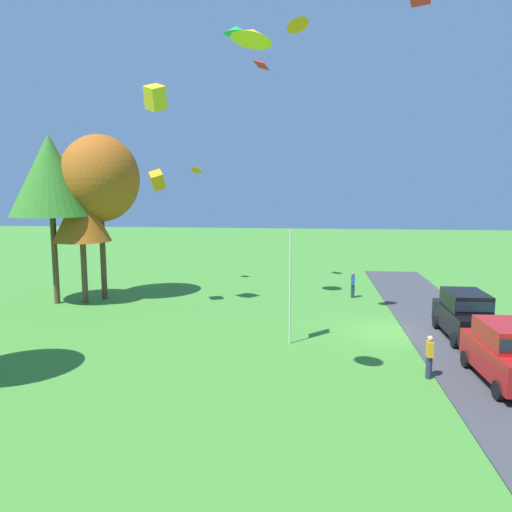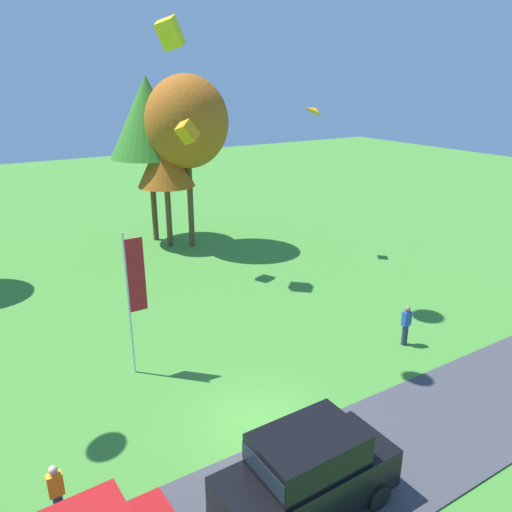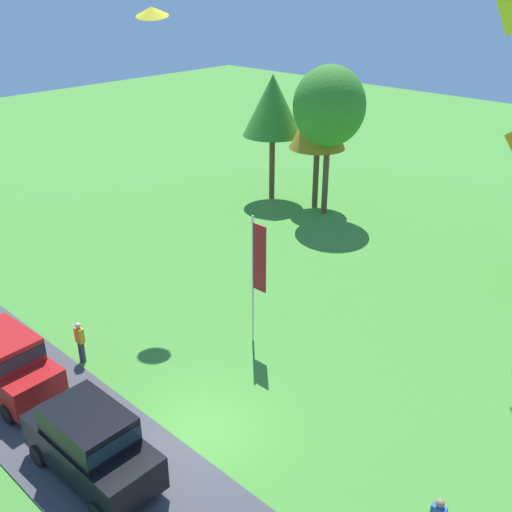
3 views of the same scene
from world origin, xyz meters
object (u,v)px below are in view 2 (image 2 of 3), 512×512
Objects in this scene: tree_center_back at (148,118)px; tree_far_right at (165,158)px; tree_lone_near at (187,122)px; kite_box_high_right at (187,132)px; flag_banner at (134,285)px; kite_diamond_near_flag at (316,110)px; person_beside_suv at (406,325)px; car_suv_by_flagpole at (307,470)px; kite_box_trailing_tail at (170,33)px; person_on_lawn at (57,494)px.

tree_far_right is (0.31, -1.72, -2.32)m from tree_center_back.
tree_lone_near reaches higher than kite_box_high_right.
kite_diamond_near_flag is at bearing 28.56° from flag_banner.
tree_center_back is 10.49m from kite_diamond_near_flag.
kite_box_high_right reaches higher than person_beside_suv.
person_beside_suv is 17.98m from tree_far_right.
car_suv_by_flagpole is 19.98m from kite_box_trailing_tail.
person_beside_suv is at bearing -21.27° from flag_banner.
kite_box_high_right is (0.76, 0.24, -4.57)m from kite_box_trailing_tail.
kite_box_trailing_tail is (-1.50, -5.37, 6.61)m from tree_far_right.
tree_far_right is 0.71× the size of tree_lone_near.
tree_lone_near is (1.21, -0.76, 2.13)m from tree_far_right.
flag_banner is at bearing -113.04° from tree_center_back.
person_on_lawn is 1.98× the size of kite_diamond_near_flag.
person_on_lawn is 0.32× the size of flag_banner.
tree_center_back is 6.87m from kite_box_high_right.
kite_box_high_right is at bearing 74.42° from car_suv_by_flagpole.
kite_box_high_right is at bearing 53.93° from person_on_lawn.
kite_box_high_right is (5.92, 8.08, 4.27)m from flag_banner.
tree_far_right is at bearing 63.25° from flag_banner.
tree_lone_near is at bearing 59.52° from kite_box_trailing_tail.
person_beside_suv is 0.16× the size of tree_lone_near.
person_on_lawn is 0.23× the size of tree_far_right.
person_beside_suv is at bearing 6.99° from person_on_lawn.
person_on_lawn is at bearing -125.82° from flag_banner.
car_suv_by_flagpole is 0.62× the size of tree_far_right.
tree_center_back is 16.85m from flag_banner.
tree_center_back is (10.33, 20.45, 7.12)m from person_on_lawn.
tree_far_right is 8.65m from kite_box_trailing_tail.
person_beside_suv is 16.96m from kite_box_trailing_tail.
person_on_lawn is at bearing -124.39° from kite_box_trailing_tail.
person_on_lawn is 1.00× the size of person_beside_suv.
person_beside_suv is 20.36m from tree_center_back.
tree_far_right reaches higher than car_suv_by_flagpole.
tree_far_right is 9.54m from kite_diamond_near_flag.
kite_box_trailing_tail is at bearing -162.23° from kite_box_high_right.
tree_center_back is at bearing 80.46° from kite_box_trailing_tail.
kite_box_trailing_tail reaches higher than flag_banner.
flag_banner is at bearing -123.35° from kite_box_trailing_tail.
person_on_lawn is 1.74× the size of kite_box_high_right.
kite_box_trailing_tail reaches higher than person_beside_suv.
tree_lone_near is (11.85, 17.96, 6.93)m from person_on_lawn.
kite_box_trailing_tail reaches higher than car_suv_by_flagpole.
tree_far_right is at bearing 147.74° from tree_lone_near.
kite_box_high_right is at bearing 53.77° from flag_banner.
tree_lone_near is 7.71m from kite_diamond_near_flag.
person_on_lawn is at bearing -173.01° from person_beside_suv.
car_suv_by_flagpole is 24.80m from tree_center_back.
person_beside_suv is 0.32× the size of flag_banner.
car_suv_by_flagpole is 2.71× the size of person_beside_suv.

